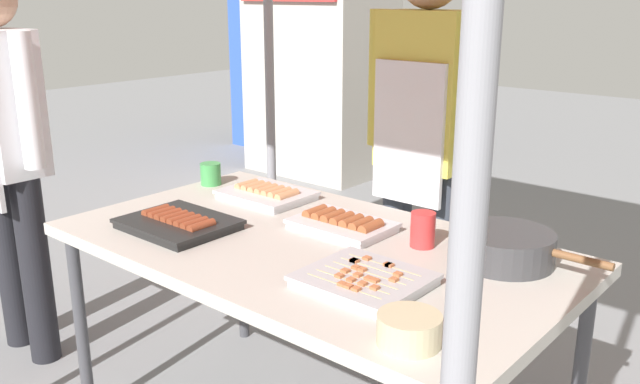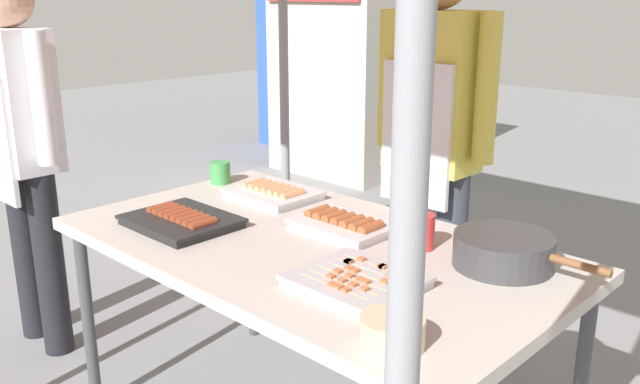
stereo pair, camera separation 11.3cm
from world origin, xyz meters
name	(u,v)px [view 1 (the left image)]	position (x,y,z in m)	size (l,w,h in m)	color
stall_table	(310,257)	(0.00, 0.00, 0.70)	(1.60, 0.90, 0.75)	#B7B2A8
tray_grilled_sausages	(266,194)	(-0.42, 0.23, 0.77)	(0.32, 0.25, 0.05)	silver
tray_meat_skewers	(364,280)	(0.33, -0.16, 0.77)	(0.32, 0.28, 0.04)	#ADADB2
tray_pork_links	(178,223)	(-0.41, -0.19, 0.77)	(0.35, 0.29, 0.05)	black
tray_spring_rolls	(342,224)	(0.01, 0.15, 0.77)	(0.32, 0.22, 0.06)	silver
cooking_wok	(506,246)	(0.54, 0.24, 0.80)	(0.44, 0.28, 0.09)	#38383A
condiment_bowl	(409,329)	(0.59, -0.34, 0.78)	(0.14, 0.14, 0.07)	#BFB28C
drink_cup_near_edge	(211,174)	(-0.73, 0.23, 0.79)	(0.08, 0.08, 0.09)	#3F994C
drink_cup_by_wok	(423,230)	(0.29, 0.19, 0.80)	(0.08, 0.08, 0.11)	red
vendor_woman	(423,129)	(-0.05, 0.72, 0.99)	(0.52, 0.23, 1.66)	#333842
customer_nearby	(5,140)	(-1.35, -0.29, 0.93)	(0.52, 0.23, 1.58)	black
neighbor_stall_left	(286,40)	(-3.33, 3.45, 1.05)	(0.88, 0.75, 2.09)	#2D51B2
neighbor_stall_right	(320,53)	(-2.40, 2.88, 1.01)	(1.10, 0.82, 2.01)	#B7B2A8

